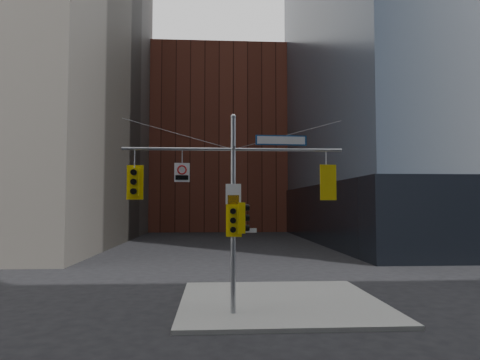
{
  "coord_description": "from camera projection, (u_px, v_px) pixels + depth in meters",
  "views": [
    {
      "loc": [
        -0.69,
        -13.41,
        4.01
      ],
      "look_at": [
        0.25,
        2.0,
        4.89
      ],
      "focal_mm": 32.0,
      "sensor_mm": 36.0,
      "label": 1
    }
  ],
  "objects": [
    {
      "name": "ground",
      "position": [
        236.0,
        334.0,
        13.18
      ],
      "size": [
        160.0,
        160.0,
        0.0
      ],
      "primitive_type": "plane",
      "color": "black",
      "rests_on": "ground"
    },
    {
      "name": "signal_assembly",
      "position": [
        233.0,
        193.0,
        15.41
      ],
      "size": [
        8.0,
        0.8,
        7.3
      ],
      "color": "gray",
      "rests_on": "ground"
    },
    {
      "name": "street_sign_blade",
      "position": [
        281.0,
        140.0,
        15.63
      ],
      "size": [
        1.89,
        0.14,
        0.37
      ],
      "rotation": [
        0.0,
        0.0,
        0.05
      ],
      "color": "navy",
      "rests_on": "ground"
    },
    {
      "name": "street_blade_ns",
      "position": [
        233.0,
        240.0,
        15.77
      ],
      "size": [
        0.04,
        0.71,
        0.14
      ],
      "rotation": [
        0.0,
        0.0,
        -0.02
      ],
      "color": "#145926",
      "rests_on": "ground"
    },
    {
      "name": "traffic_light_pole_side",
      "position": [
        242.0,
        218.0,
        15.4
      ],
      "size": [
        0.46,
        0.39,
        1.11
      ],
      "rotation": [
        0.0,
        0.0,
        1.71
      ],
      "color": "#DCBE0B",
      "rests_on": "ground"
    },
    {
      "name": "brick_midrise",
      "position": [
        218.0,
        145.0,
        71.77
      ],
      "size": [
        26.0,
        20.0,
        28.0
      ],
      "primitive_type": "cube",
      "color": "brown",
      "rests_on": "ground"
    },
    {
      "name": "traffic_light_pole_front",
      "position": [
        234.0,
        220.0,
        15.09
      ],
      "size": [
        0.57,
        0.49,
        1.19
      ],
      "rotation": [
        0.0,
        0.0,
        -0.13
      ],
      "color": "#DCBE0B",
      "rests_on": "ground"
    },
    {
      "name": "regulatory_sign_arm",
      "position": [
        182.0,
        172.0,
        15.33
      ],
      "size": [
        0.55,
        0.11,
        0.69
      ],
      "rotation": [
        0.0,
        0.0,
        0.12
      ],
      "color": "silver",
      "rests_on": "ground"
    },
    {
      "name": "sidewalk_corner",
      "position": [
        280.0,
        301.0,
        17.29
      ],
      "size": [
        8.0,
        8.0,
        0.15
      ],
      "primitive_type": "cube",
      "color": "gray",
      "rests_on": "ground"
    },
    {
      "name": "regulatory_sign_pole",
      "position": [
        233.0,
        195.0,
        15.3
      ],
      "size": [
        0.56,
        0.07,
        0.73
      ],
      "rotation": [
        0.0,
        0.0,
        -0.07
      ],
      "color": "silver",
      "rests_on": "ground"
    },
    {
      "name": "traffic_light_west_arm",
      "position": [
        134.0,
        182.0,
        15.24
      ],
      "size": [
        0.6,
        0.47,
        1.25
      ],
      "rotation": [
        0.0,
        0.0,
        0.03
      ],
      "color": "#DCBE0B",
      "rests_on": "ground"
    },
    {
      "name": "podium_ne",
      "position": [
        475.0,
        213.0,
        46.94
      ],
      "size": [
        36.4,
        36.4,
        6.0
      ],
      "primitive_type": "cube",
      "color": "black",
      "rests_on": "ground"
    },
    {
      "name": "traffic_light_east_arm",
      "position": [
        326.0,
        183.0,
        15.64
      ],
      "size": [
        0.62,
        0.53,
        1.29
      ],
      "rotation": [
        0.0,
        0.0,
        3.27
      ],
      "color": "#DCBE0B",
      "rests_on": "ground"
    },
    {
      "name": "street_blade_ew",
      "position": [
        246.0,
        230.0,
        15.37
      ],
      "size": [
        0.79,
        0.04,
        0.16
      ],
      "rotation": [
        0.0,
        0.0,
        -0.01
      ],
      "color": "silver",
      "rests_on": "ground"
    }
  ]
}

